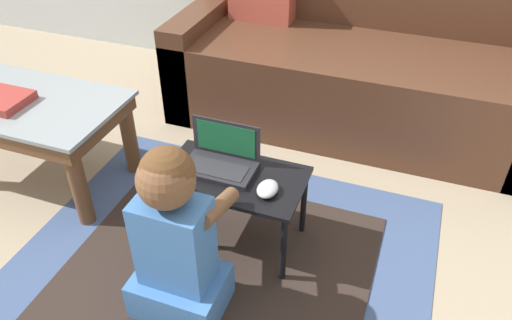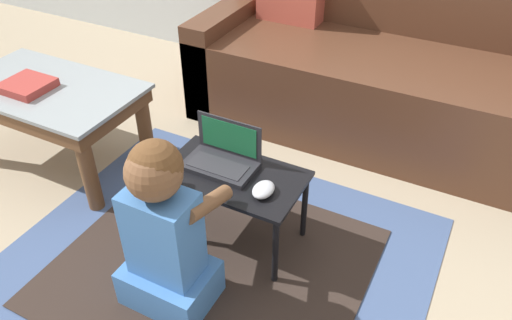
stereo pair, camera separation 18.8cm
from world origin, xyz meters
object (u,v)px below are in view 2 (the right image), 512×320
(person_seated, at_px, (164,232))
(book_on_table, at_px, (27,85))
(couch, at_px, (377,77))
(laptop_desk, at_px, (233,183))
(laptop, at_px, (222,159))
(computer_mouse, at_px, (263,190))
(coffee_table, at_px, (50,101))

(person_seated, relative_size, book_on_table, 3.37)
(couch, height_order, laptop_desk, couch)
(laptop, bearing_deg, book_on_table, -179.26)
(laptop_desk, relative_size, person_seated, 0.79)
(laptop, xyz_separation_m, person_seated, (0.01, -0.40, -0.04))
(person_seated, height_order, book_on_table, person_seated)
(laptop, bearing_deg, computer_mouse, -19.58)
(coffee_table, relative_size, laptop_desk, 1.57)
(laptop_desk, distance_m, laptop, 0.10)
(book_on_table, bearing_deg, coffee_table, 48.20)
(coffee_table, xyz_separation_m, laptop_desk, (1.02, -0.07, -0.06))
(laptop, distance_m, book_on_table, 1.01)
(couch, bearing_deg, computer_mouse, -94.15)
(coffee_table, relative_size, book_on_table, 4.18)
(laptop, height_order, computer_mouse, laptop)
(computer_mouse, bearing_deg, person_seated, -122.84)
(couch, distance_m, person_seated, 1.54)
(laptop, height_order, book_on_table, laptop)
(couch, relative_size, laptop_desk, 3.51)
(coffee_table, height_order, laptop, laptop)
(laptop_desk, height_order, laptop, laptop)
(book_on_table, bearing_deg, laptop_desk, -0.91)
(laptop_desk, bearing_deg, couch, 78.05)
(coffee_table, bearing_deg, computer_mouse, -5.89)
(laptop_desk, bearing_deg, coffee_table, 175.88)
(couch, bearing_deg, coffee_table, -139.90)
(laptop_desk, height_order, book_on_table, book_on_table)
(computer_mouse, distance_m, person_seated, 0.39)
(person_seated, bearing_deg, book_on_table, 159.10)
(coffee_table, bearing_deg, person_seated, -24.71)
(coffee_table, bearing_deg, laptop, -2.60)
(laptop_desk, bearing_deg, computer_mouse, -17.17)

